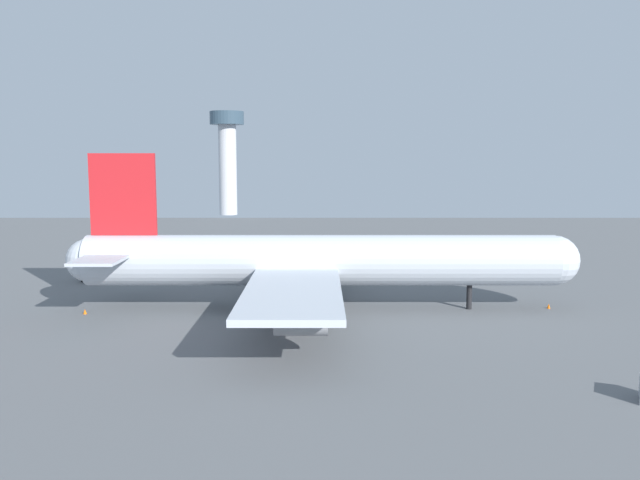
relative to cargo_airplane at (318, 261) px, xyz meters
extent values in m
plane|color=slate|center=(0.24, 0.00, -6.31)|extent=(263.86, 263.86, 0.00)
cylinder|color=silver|center=(0.24, 0.00, 0.11)|extent=(60.02, 6.50, 6.50)
sphere|color=silver|center=(30.24, 0.00, 0.11)|extent=(6.37, 6.37, 6.37)
sphere|color=silver|center=(-29.77, 0.00, 0.11)|extent=(5.53, 5.53, 5.53)
cube|color=red|center=(-24.97, 0.00, 8.56)|extent=(8.40, 0.50, 10.40)
cube|color=silver|center=(-26.17, -5.18, 1.09)|extent=(5.40, 9.75, 0.36)
cube|color=silver|center=(-26.17, 5.18, 1.09)|extent=(5.40, 9.75, 0.36)
cube|color=silver|center=(-2.76, -15.38, -0.86)|extent=(10.20, 26.87, 0.70)
cube|color=silver|center=(-2.76, 15.38, -0.86)|extent=(10.20, 26.87, 0.70)
cylinder|color=gray|center=(-1.76, -11.35, -2.58)|extent=(5.20, 2.73, 2.73)
cylinder|color=gray|center=(-1.76, -21.30, -2.58)|extent=(5.20, 2.73, 2.73)
cylinder|color=gray|center=(-1.76, 11.35, -2.58)|extent=(5.20, 2.73, 2.73)
cylinder|color=gray|center=(-1.76, 21.30, -2.58)|extent=(5.20, 2.73, 2.73)
cylinder|color=black|center=(19.44, 0.00, -4.72)|extent=(0.70, 0.70, 3.17)
cylinder|color=black|center=(-2.76, -3.58, -4.72)|extent=(0.70, 0.70, 3.17)
cylinder|color=black|center=(-2.76, 3.58, -4.72)|extent=(0.70, 0.70, 3.17)
cube|color=#232328|center=(-6.14, 27.51, -4.82)|extent=(2.46, 2.44, 1.97)
cube|color=#232328|center=(-8.40, 28.90, -5.22)|extent=(3.90, 3.32, 1.18)
cylinder|color=black|center=(-6.73, 26.74, -5.81)|extent=(0.99, 0.76, 0.99)
cylinder|color=black|center=(-5.72, 28.39, -5.81)|extent=(0.99, 0.76, 0.99)
cylinder|color=black|center=(-9.54, 28.47, -5.81)|extent=(0.99, 0.76, 0.99)
cylinder|color=black|center=(-8.53, 30.11, -5.81)|extent=(0.99, 0.76, 0.99)
cube|color=#232328|center=(-36.42, 18.64, -4.92)|extent=(2.30, 1.96, 1.73)
cube|color=#232328|center=(-36.82, 21.15, -5.16)|extent=(2.57, 3.70, 1.25)
cylinder|color=black|center=(-37.55, 18.60, -5.79)|extent=(0.44, 1.07, 1.04)
cylinder|color=black|center=(-35.34, 18.95, -5.79)|extent=(0.44, 1.07, 1.04)
cylinder|color=black|center=(-38.05, 21.71, -5.79)|extent=(0.44, 1.07, 1.04)
cylinder|color=black|center=(-35.83, 22.06, -5.79)|extent=(0.44, 1.07, 1.04)
cone|color=orange|center=(29.92, 0.30, -5.99)|extent=(0.44, 0.44, 0.63)
cone|color=orange|center=(-29.45, -2.80, -5.98)|extent=(0.46, 0.46, 0.65)
cylinder|color=silver|center=(-31.99, 144.34, 9.27)|extent=(6.18, 6.18, 31.14)
cylinder|color=#334756|center=(-31.99, 144.34, 27.06)|extent=(11.75, 11.75, 4.45)
camera|label=1|loc=(0.09, -82.60, 13.03)|focal=36.50mm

